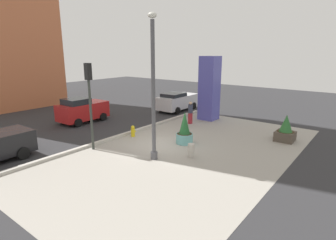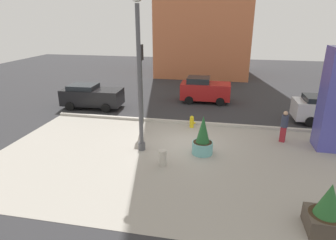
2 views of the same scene
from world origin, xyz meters
name	(u,v)px [view 1 (image 1 of 2)]	position (x,y,z in m)	size (l,w,h in m)	color
ground_plane	(116,133)	(0.00, 4.00, 0.00)	(60.00, 60.00, 0.00)	#2D2D30
plaza_pavement	(189,152)	(0.00, -2.00, 0.00)	(18.00, 10.00, 0.02)	#9E998E
curb_strip	(125,134)	(0.00, 3.12, 0.08)	(18.00, 0.24, 0.16)	#B7B2A8
lamp_post	(153,92)	(-2.00, -1.13, 3.54)	(0.44, 0.44, 7.24)	#4C4C51
art_pillar_blue	(209,88)	(7.29, 0.93, 2.55)	(1.33, 1.33, 5.09)	#4C4CAD
potted_plant_by_pillar	(185,131)	(1.04, -0.96, 0.78)	(1.02, 1.02, 1.96)	#6BB2B2
potted_plant_near_left	(286,130)	(5.26, -5.68, 0.70)	(1.11, 1.11, 1.69)	#4C4238
fire_hydrant	(133,131)	(0.11, 2.50, 0.37)	(0.36, 0.26, 0.75)	gold
concrete_bollard	(191,151)	(-0.62, -2.53, 0.38)	(0.36, 0.36, 0.75)	#B2ADA3
traffic_light_corner	(89,93)	(-3.03, 2.59, 3.27)	(0.28, 0.42, 4.87)	#333833
car_passing_lane	(82,110)	(0.41, 8.34, 0.97)	(3.83, 2.12, 1.95)	red
car_curb_east	(177,101)	(8.52, 4.98, 0.89)	(4.53, 2.15, 1.72)	silver
pedestrian_on_sidewalk	(190,111)	(5.15, 1.31, 0.97)	(0.47, 0.47, 1.74)	maroon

